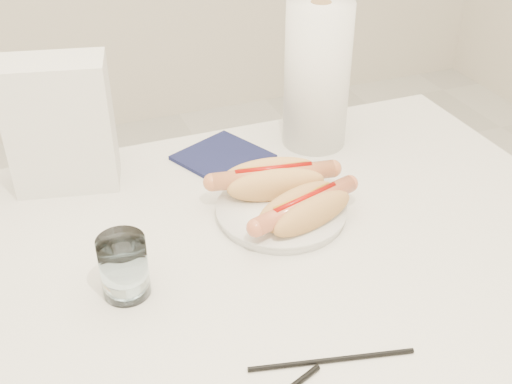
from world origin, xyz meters
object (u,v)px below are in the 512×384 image
object	(u,v)px
table	(220,302)
napkin_box	(61,125)
paper_towel_roll	(317,76)
hotdog_left	(273,180)
water_glass	(124,267)
hotdog_right	(305,209)
plate	(281,212)

from	to	relation	value
table	napkin_box	size ratio (longest dim) A/B	5.50
napkin_box	paper_towel_roll	xyz separation A→B (m)	(0.45, -0.02, 0.02)
hotdog_left	water_glass	xyz separation A→B (m)	(-0.26, -0.13, 0.00)
water_glass	napkin_box	size ratio (longest dim) A/B	0.40
hotdog_right	water_glass	xyz separation A→B (m)	(-0.28, -0.04, 0.00)
table	napkin_box	distance (m)	0.39
water_glass	napkin_box	distance (m)	0.32
plate	hotdog_right	size ratio (longest dim) A/B	1.06
water_glass	paper_towel_roll	distance (m)	0.51
table	napkin_box	xyz separation A→B (m)	(-0.16, 0.31, 0.17)
plate	hotdog_left	xyz separation A→B (m)	(0.00, 0.04, 0.03)
table	hotdog_right	bearing A→B (deg)	15.41
plate	hotdog_left	distance (m)	0.06
plate	napkin_box	bearing A→B (deg)	142.70
hotdog_left	water_glass	distance (m)	0.29
hotdog_left	hotdog_right	bearing A→B (deg)	-72.77
plate	water_glass	distance (m)	0.28
hotdog_left	table	bearing A→B (deg)	-127.12
napkin_box	hotdog_left	bearing A→B (deg)	-18.80
hotdog_right	napkin_box	xyz separation A→B (m)	(-0.31, 0.27, 0.07)
table	paper_towel_roll	size ratio (longest dim) A/B	4.55
table	water_glass	size ratio (longest dim) A/B	13.72
hotdog_left	napkin_box	xyz separation A→B (m)	(-0.30, 0.18, 0.07)
water_glass	paper_towel_roll	xyz separation A→B (m)	(0.41, 0.29, 0.09)
hotdog_right	napkin_box	world-z (taller)	napkin_box
table	paper_towel_roll	world-z (taller)	paper_towel_roll
hotdog_right	paper_towel_roll	distance (m)	0.30
plate	napkin_box	world-z (taller)	napkin_box
hotdog_right	hotdog_left	bearing A→B (deg)	81.10
table	hotdog_left	distance (m)	0.22
hotdog_left	napkin_box	distance (m)	0.35
hotdog_right	table	bearing A→B (deg)	178.36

